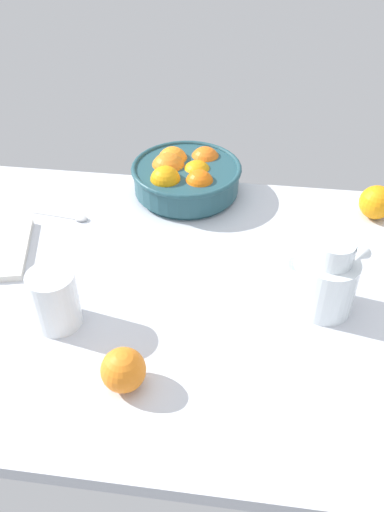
{
  "coord_description": "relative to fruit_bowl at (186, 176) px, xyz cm",
  "views": [
    {
      "loc": [
        12.27,
        -75.67,
        71.56
      ],
      "look_at": [
        1.72,
        3.28,
        5.67
      ],
      "focal_mm": 36.85,
      "sensor_mm": 36.0,
      "label": 1
    }
  ],
  "objects": [
    {
      "name": "fruit_bowl",
      "position": [
        0.0,
        0.0,
        0.0
      ],
      "size": [
        26.84,
        26.84,
        10.29
      ],
      "color": "#234C56",
      "rests_on": "ground_plane"
    },
    {
      "name": "loose_orange_0",
      "position": [
        -1.65,
        -59.08,
        -1.01
      ],
      "size": [
        7.41,
        7.41,
        7.41
      ],
      "primitive_type": "sphere",
      "color": "orange",
      "rests_on": "ground_plane"
    },
    {
      "name": "juice_glass",
      "position": [
        -16.93,
        -46.92,
        0.25
      ],
      "size": [
        8.62,
        8.62,
        11.48
      ],
      "color": "white",
      "rests_on": "ground_plane"
    },
    {
      "name": "loose_orange_1",
      "position": [
        45.17,
        -4.43,
        -0.8
      ],
      "size": [
        7.84,
        7.84,
        7.84
      ],
      "primitive_type": "sphere",
      "color": "orange",
      "rests_on": "ground_plane"
    },
    {
      "name": "juice_pitcher",
      "position": [
        31.67,
        -36.47,
        1.18
      ],
      "size": [
        13.5,
        10.78,
        16.47
      ],
      "color": "white",
      "rests_on": "ground_plane"
    },
    {
      "name": "spoon",
      "position": [
        -25.46,
        -14.7,
        -4.28
      ],
      "size": [
        14.09,
        3.18,
        1.0
      ],
      "color": "silver",
      "rests_on": "ground_plane"
    },
    {
      "name": "ground_plane",
      "position": [
        4.09,
        -34.76,
        -6.22
      ],
      "size": [
        111.4,
        82.13,
        3.0
      ],
      "primitive_type": "cube",
      "color": "silver"
    }
  ]
}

